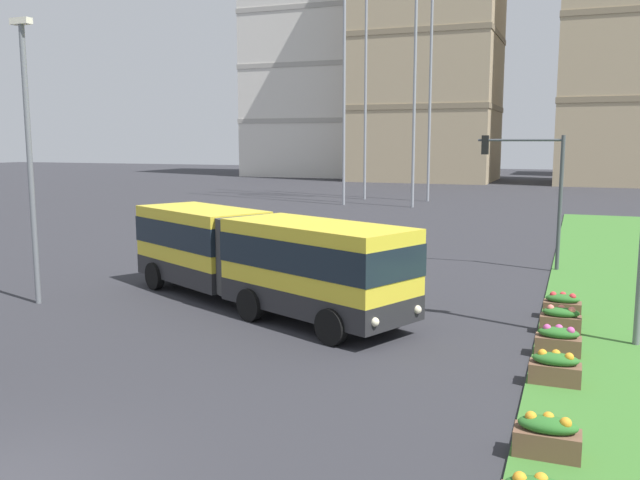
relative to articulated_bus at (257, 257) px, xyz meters
The scene contains 13 objects.
articulated_bus is the anchor object (origin of this frame).
car_navy_sedan 9.62m from the articulated_bus, 118.68° to the left, with size 4.60×2.50×1.58m.
flower_planter_1 12.29m from the articulated_bus, 39.98° to the right, with size 1.10×0.56×0.74m.
flower_planter_2 10.33m from the articulated_bus, 23.97° to the right, with size 1.10×0.56×0.74m.
flower_planter_3 9.66m from the articulated_bus, 11.87° to the right, with size 1.10×0.56×0.74m.
flower_planter_4 9.46m from the articulated_bus, ahead, with size 1.10×0.56×0.74m.
flower_planter_5 9.66m from the articulated_bus, 11.98° to the left, with size 1.10×0.56×0.74m.
traffic_light_far_right 12.80m from the articulated_bus, 51.62° to the left, with size 3.49×0.28×5.63m.
streetlight_left 8.16m from the articulated_bus, 162.10° to the right, with size 0.70×0.28×9.23m.
apartment_tower_west 87.70m from the articulated_bus, 109.46° to the left, with size 21.90×16.09×40.48m.
apartment_tower_westcentre 76.50m from the articulated_bus, 98.06° to the left, with size 18.78×16.25×37.79m.
apartment_tower_centre 76.83m from the articulated_bus, 79.43° to the left, with size 14.28×15.02×39.46m.
transmission_pylon 40.97m from the articulated_bus, 99.15° to the left, with size 9.00×6.24×30.24m.
Camera 1 is at (8.20, -7.14, 5.37)m, focal length 37.53 mm.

